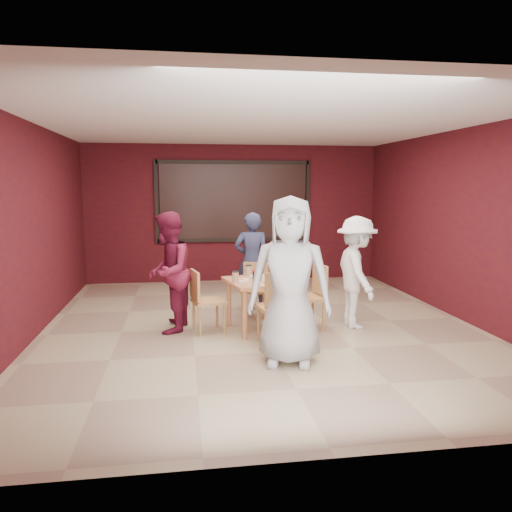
{
  "coord_description": "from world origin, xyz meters",
  "views": [
    {
      "loc": [
        -1.08,
        -6.78,
        1.98
      ],
      "look_at": [
        -0.09,
        -0.17,
        1.03
      ],
      "focal_mm": 35.0,
      "sensor_mm": 36.0,
      "label": 1
    }
  ],
  "objects": [
    {
      "name": "window_blinds",
      "position": [
        0.0,
        3.45,
        1.65
      ],
      "size": [
        3.0,
        0.02,
        1.5
      ],
      "primitive_type": "cube",
      "color": "black"
    },
    {
      "name": "diner_front",
      "position": [
        0.08,
        -1.51,
        0.94
      ],
      "size": [
        1.03,
        0.8,
        1.87
      ],
      "primitive_type": "imported",
      "rotation": [
        0.0,
        0.0,
        -0.25
      ],
      "color": "#A9A9A9",
      "rests_on": "floor"
    },
    {
      "name": "diner_back",
      "position": [
        0.03,
        1.05,
        0.78
      ],
      "size": [
        0.6,
        0.43,
        1.56
      ],
      "primitive_type": "imported",
      "rotation": [
        0.0,
        0.0,
        3.04
      ],
      "color": "#2D3150",
      "rests_on": "floor"
    },
    {
      "name": "dining_table",
      "position": [
        -0.02,
        -0.17,
        0.62
      ],
      "size": [
        1.04,
        1.04,
        0.85
      ],
      "color": "#CF7F55",
      "rests_on": "floor"
    },
    {
      "name": "chair_front",
      "position": [
        0.09,
        -0.92,
        0.54
      ],
      "size": [
        0.52,
        0.52,
        0.96
      ],
      "color": "tan",
      "rests_on": "floor"
    },
    {
      "name": "chair_left",
      "position": [
        -0.81,
        -0.18,
        0.48
      ],
      "size": [
        0.49,
        0.49,
        0.85
      ],
      "color": "tan",
      "rests_on": "floor"
    },
    {
      "name": "diner_right",
      "position": [
        1.32,
        -0.23,
        0.78
      ],
      "size": [
        0.58,
        1.01,
        1.56
      ],
      "primitive_type": "imported",
      "rotation": [
        0.0,
        0.0,
        1.57
      ],
      "color": "white",
      "rests_on": "floor"
    },
    {
      "name": "chair_back",
      "position": [
        0.01,
        0.61,
        0.46
      ],
      "size": [
        0.48,
        0.48,
        0.81
      ],
      "color": "tan",
      "rests_on": "floor"
    },
    {
      "name": "chair_right",
      "position": [
        0.68,
        -0.25,
        0.51
      ],
      "size": [
        0.5,
        0.5,
        0.91
      ],
      "color": "tan",
      "rests_on": "floor"
    },
    {
      "name": "diner_left",
      "position": [
        -1.27,
        -0.05,
        0.82
      ],
      "size": [
        0.75,
        0.89,
        1.63
      ],
      "primitive_type": "imported",
      "rotation": [
        0.0,
        0.0,
        -1.76
      ],
      "color": "maroon",
      "rests_on": "floor"
    },
    {
      "name": "floor",
      "position": [
        0.0,
        0.0,
        0.0
      ],
      "size": [
        7.0,
        7.0,
        0.0
      ],
      "primitive_type": "plane",
      "color": "tan",
      "rests_on": "ground"
    }
  ]
}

